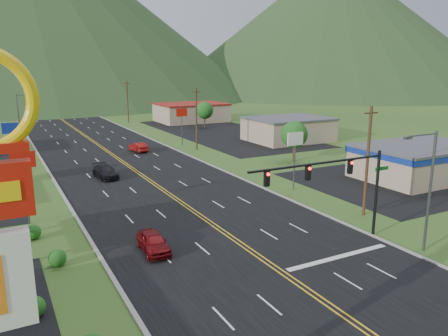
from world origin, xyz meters
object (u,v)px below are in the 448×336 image
traffic_signal (339,177)px  car_dark_mid (105,172)px  streetlight_east (428,184)px  car_red_far (138,147)px  streetlight_west (21,117)px  car_red_near (153,242)px

traffic_signal → car_dark_mid: 31.28m
streetlight_east → car_red_far: streetlight_east is taller
traffic_signal → streetlight_west: 58.88m
streetlight_west → car_dark_mid: streetlight_west is taller
car_red_far → car_red_near: bearing=67.5°
traffic_signal → car_red_near: 14.65m
traffic_signal → streetlight_east: bearing=-40.4°
streetlight_east → car_dark_mid: streetlight_east is taller
traffic_signal → car_red_near: (-12.89, 5.22, -4.59)m
car_red_far → car_dark_mid: bearing=52.3°
streetlight_west → car_red_near: size_ratio=2.08×
car_red_near → streetlight_east: bearing=-25.6°
streetlight_east → car_red_far: bearing=98.2°
streetlight_east → car_dark_mid: (-15.50, 32.99, -4.44)m
streetlight_west → car_red_near: bearing=-84.1°
streetlight_west → car_red_far: bearing=-37.9°
car_dark_mid → car_red_near: bearing=-100.2°
car_red_far → streetlight_west: bearing=-44.7°
traffic_signal → streetlight_east: 6.17m
streetlight_east → streetlight_west: 64.21m
car_dark_mid → streetlight_west: bearing=100.0°
streetlight_east → car_red_far: 48.22m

